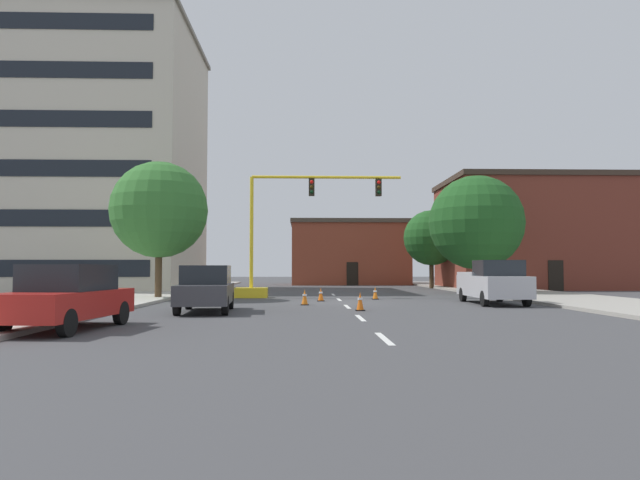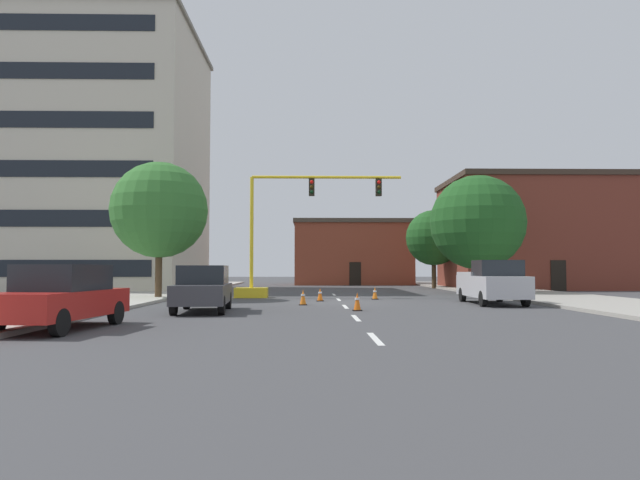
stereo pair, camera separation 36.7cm
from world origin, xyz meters
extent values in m
plane|color=#424244|center=(0.00, 0.00, 0.00)|extent=(160.00, 160.00, 0.00)
cube|color=#B2ADA3|center=(-11.67, 8.00, 0.07)|extent=(6.00, 56.00, 0.14)
cube|color=#9E998E|center=(11.67, 8.00, 0.07)|extent=(6.00, 56.00, 0.14)
cube|color=silver|center=(0.00, -14.00, 0.00)|extent=(0.16, 2.40, 0.01)
cube|color=silver|center=(0.00, -8.50, 0.00)|extent=(0.16, 2.40, 0.01)
cube|color=silver|center=(0.00, -3.00, 0.00)|extent=(0.16, 2.40, 0.01)
cube|color=silver|center=(0.00, 2.50, 0.00)|extent=(0.16, 2.40, 0.01)
cube|color=silver|center=(0.00, 8.00, 0.00)|extent=(0.16, 2.40, 0.01)
cube|color=beige|center=(-17.77, 16.80, 9.74)|extent=(14.67, 13.68, 19.48)
cube|color=gray|center=(-17.77, 16.80, 19.63)|extent=(15.07, 14.08, 0.30)
cube|color=black|center=(-17.77, 9.93, 1.62)|extent=(12.03, 0.06, 1.10)
cube|color=black|center=(-17.77, 9.93, 4.87)|extent=(12.03, 0.06, 1.10)
cube|color=black|center=(-17.77, 9.93, 8.12)|extent=(12.03, 0.06, 1.10)
cube|color=black|center=(-17.77, 9.93, 11.36)|extent=(12.03, 0.06, 1.10)
cube|color=black|center=(-17.77, 9.93, 14.61)|extent=(12.03, 0.06, 1.10)
cube|color=black|center=(-17.77, 9.93, 17.85)|extent=(12.03, 0.06, 1.10)
cube|color=brown|center=(2.81, 30.14, 2.99)|extent=(11.43, 7.21, 5.97)
cube|color=#4C4238|center=(2.81, 30.14, 6.17)|extent=(11.73, 7.51, 0.40)
cube|color=black|center=(2.81, 26.51, 1.10)|extent=(1.10, 0.06, 2.20)
cube|color=brown|center=(16.26, 18.07, 4.18)|extent=(12.94, 9.78, 8.36)
cube|color=#3D2D23|center=(16.26, 18.07, 8.56)|extent=(13.24, 10.08, 0.40)
cube|color=black|center=(16.26, 13.15, 1.10)|extent=(1.10, 0.06, 2.20)
cube|color=yellow|center=(-4.75, 4.60, 0.28)|extent=(1.80, 1.20, 0.55)
cylinder|color=yellow|center=(-4.75, 4.60, 3.65)|extent=(0.20, 0.20, 6.20)
cylinder|color=yellow|center=(-0.56, 4.60, 6.75)|extent=(8.38, 0.16, 0.16)
cube|color=black|center=(-1.40, 4.60, 6.18)|extent=(0.32, 0.36, 0.95)
sphere|color=red|center=(-1.40, 4.41, 6.45)|extent=(0.20, 0.20, 0.20)
sphere|color=#38280A|center=(-1.40, 4.41, 6.17)|extent=(0.20, 0.20, 0.20)
sphere|color=black|center=(-1.40, 4.41, 5.89)|extent=(0.20, 0.20, 0.20)
cube|color=black|center=(2.38, 4.60, 6.18)|extent=(0.32, 0.36, 0.95)
sphere|color=red|center=(2.38, 4.41, 6.45)|extent=(0.20, 0.20, 0.20)
sphere|color=#38280A|center=(2.38, 4.41, 6.17)|extent=(0.20, 0.20, 0.20)
sphere|color=black|center=(2.38, 4.41, 5.89)|extent=(0.20, 0.20, 0.20)
cylinder|color=#4C3823|center=(8.57, 18.80, 1.21)|extent=(0.36, 0.36, 2.42)
sphere|color=#1E511E|center=(8.57, 18.80, 4.10)|extent=(4.49, 4.49, 4.49)
cylinder|color=#4C3823|center=(9.15, 8.57, 1.15)|extent=(0.36, 0.36, 2.29)
sphere|color=#1E511E|center=(9.15, 8.57, 4.54)|extent=(5.98, 5.98, 5.98)
cylinder|color=#4C3823|center=(-9.41, 2.73, 1.40)|extent=(0.36, 0.36, 2.80)
sphere|color=#33702D|center=(-9.41, 2.73, 4.69)|extent=(5.04, 5.04, 5.04)
cube|color=#BCBCC1|center=(6.82, -1.29, 0.81)|extent=(2.16, 5.46, 0.95)
cube|color=#1E2328|center=(6.79, -2.19, 1.64)|extent=(1.89, 1.85, 0.70)
cube|color=#BCBCC1|center=(6.85, -0.10, 1.37)|extent=(2.08, 2.87, 0.16)
cylinder|color=black|center=(7.66, -3.15, 0.34)|extent=(0.24, 0.69, 0.68)
cylinder|color=black|center=(5.86, -3.10, 0.34)|extent=(0.24, 0.69, 0.68)
cylinder|color=black|center=(7.77, 0.52, 0.34)|extent=(0.24, 0.69, 0.68)
cylinder|color=black|center=(5.97, 0.57, 0.34)|extent=(0.24, 0.69, 0.68)
cube|color=#3D3D42|center=(-5.52, -5.77, 0.69)|extent=(2.13, 4.61, 0.70)
cube|color=#1E2328|center=(-5.53, -5.67, 1.39)|extent=(1.85, 2.40, 0.70)
cylinder|color=black|center=(-6.44, -4.29, 0.34)|extent=(0.26, 0.69, 0.68)
cylinder|color=black|center=(-4.79, -4.19, 0.34)|extent=(0.26, 0.69, 0.68)
cylinder|color=black|center=(-6.24, -7.35, 0.34)|extent=(0.26, 0.69, 0.68)
cylinder|color=black|center=(-4.60, -7.24, 0.34)|extent=(0.26, 0.69, 0.68)
cube|color=#B21E19|center=(-8.17, -11.90, 0.69)|extent=(2.31, 4.67, 0.70)
cube|color=#1E2328|center=(-8.16, -11.80, 1.39)|extent=(1.94, 2.47, 0.70)
cylinder|color=black|center=(-8.83, -10.29, 0.34)|extent=(0.29, 0.70, 0.68)
cylinder|color=black|center=(-7.19, -10.46, 0.34)|extent=(0.29, 0.70, 0.68)
cylinder|color=black|center=(-7.51, -13.51, 0.34)|extent=(0.29, 0.70, 0.68)
cube|color=black|center=(1.92, 2.65, 0.02)|extent=(0.36, 0.36, 0.04)
cone|color=orange|center=(1.92, 2.65, 0.35)|extent=(0.28, 0.28, 0.62)
cylinder|color=white|center=(1.92, 2.65, 0.43)|extent=(0.19, 0.19, 0.08)
cube|color=black|center=(-1.81, -1.88, 0.02)|extent=(0.36, 0.36, 0.04)
cone|color=orange|center=(-1.81, -1.88, 0.37)|extent=(0.28, 0.28, 0.66)
cylinder|color=white|center=(-1.81, -1.88, 0.45)|extent=(0.19, 0.19, 0.08)
cube|color=black|center=(0.31, -5.33, 0.02)|extent=(0.36, 0.36, 0.04)
cone|color=orange|center=(0.31, -5.33, 0.38)|extent=(0.28, 0.28, 0.68)
cylinder|color=white|center=(0.31, -5.33, 0.46)|extent=(0.19, 0.19, 0.08)
cube|color=black|center=(-0.99, 1.07, 0.02)|extent=(0.36, 0.36, 0.04)
cone|color=orange|center=(-0.99, 1.07, 0.35)|extent=(0.28, 0.28, 0.63)
cylinder|color=white|center=(-0.99, 1.07, 0.43)|extent=(0.19, 0.19, 0.08)
camera|label=1|loc=(-1.91, -27.36, 1.64)|focal=32.16mm
camera|label=2|loc=(-1.54, -27.37, 1.64)|focal=32.16mm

